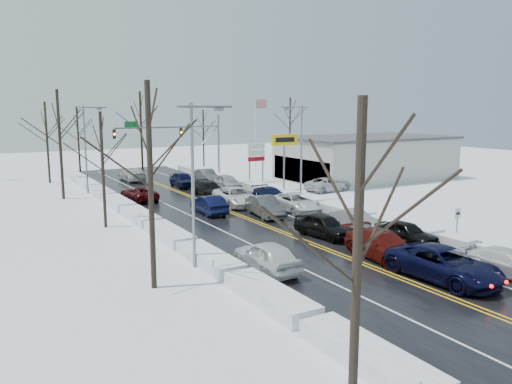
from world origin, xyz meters
TOP-DOWN VIEW (x-y plane):
  - ground at (0.00, 0.00)m, footprint 160.00×160.00m
  - road_surface at (0.00, 2.00)m, footprint 14.00×84.00m
  - snow_bank_left at (-7.60, 2.00)m, footprint 1.62×72.00m
  - snow_bank_right at (7.60, 2.00)m, footprint 1.62×72.00m
  - traffic_signal_mast at (3.45, 27.99)m, footprint 13.28×0.39m
  - tires_plus_sign at (10.50, 15.99)m, footprint 3.20×0.34m
  - used_vehicles_sign at (10.50, 22.00)m, footprint 2.20×0.22m
  - speed_limit_sign at (8.20, -8.00)m, footprint 0.55×0.09m
  - flagpole at (15.17, 30.00)m, footprint 1.87×1.20m
  - dealership_building at (23.98, 18.00)m, footprint 20.40×12.40m
  - streetlight_ne at (8.30, 10.00)m, footprint 3.20×0.25m
  - streetlight_sw at (-8.30, -4.00)m, footprint 3.20×0.25m
  - streetlight_nw at (-8.30, 24.00)m, footprint 3.20×0.25m
  - tree_left_a at (-11.00, -20.00)m, footprint 3.60×3.60m
  - tree_left_b at (-11.50, -6.00)m, footprint 4.00×4.00m
  - tree_left_c at (-10.50, 8.00)m, footprint 3.40×3.40m
  - tree_left_d at (-11.20, 22.00)m, footprint 4.20×4.20m
  - tree_left_e at (-10.80, 34.00)m, footprint 3.80×3.80m
  - tree_far_b at (-6.00, 41.00)m, footprint 3.60×3.60m
  - tree_far_c at (2.00, 39.00)m, footprint 4.40×4.40m
  - tree_far_d at (12.00, 40.50)m, footprint 3.40×3.40m
  - tree_far_e at (28.00, 41.00)m, footprint 4.20×4.20m
  - queued_car_2 at (1.71, -12.38)m, footprint 3.06×6.25m
  - queued_car_3 at (1.62, -8.12)m, footprint 2.90×5.89m
  - queued_car_4 at (1.76, -2.38)m, footprint 2.50×4.88m
  - queued_car_5 at (1.72, 5.36)m, footprint 2.37×5.14m
  - queued_car_6 at (1.77, 10.60)m, footprint 3.17×6.09m
  - queued_car_7 at (1.66, 16.13)m, footprint 2.19×5.09m
  - queued_car_8 at (1.62, 23.07)m, footprint 2.26×5.00m
  - queued_car_11 at (5.17, -13.73)m, footprint 2.38×4.95m
  - queued_car_12 at (5.30, -6.40)m, footprint 2.18×4.52m
  - queued_car_13 at (5.36, -1.41)m, footprint 1.93×4.21m
  - queued_car_14 at (5.07, 5.73)m, footprint 2.87×5.66m
  - queued_car_15 at (5.31, 10.33)m, footprint 2.18×4.92m
  - queued_car_16 at (5.13, 18.86)m, footprint 2.40×4.94m
  - queued_car_17 at (5.39, 24.96)m, footprint 2.14×4.92m
  - oncoming_car_0 at (-1.80, 8.64)m, footprint 1.81×4.78m
  - oncoming_car_1 at (-5.11, 17.36)m, footprint 2.72×5.19m
  - oncoming_car_2 at (-1.86, 30.68)m, footprint 2.35×5.55m
  - oncoming_car_3 at (-5.38, -6.57)m, footprint 1.99×4.90m
  - parked_car_0 at (14.04, 12.72)m, footprint 5.50×2.85m
  - parked_car_1 at (16.93, 14.93)m, footprint 2.03×4.92m
  - parked_car_2 at (14.95, 22.55)m, footprint 1.82×4.09m

SIDE VIEW (x-z plane):
  - ground at x=0.00m, z-range 0.00..0.00m
  - snow_bank_left at x=-7.60m, z-range -0.35..0.35m
  - snow_bank_right at x=7.60m, z-range -0.35..0.35m
  - queued_car_2 at x=1.71m, z-range -0.85..0.85m
  - queued_car_3 at x=1.62m, z-range -0.82..0.82m
  - queued_car_4 at x=1.76m, z-range -0.79..0.79m
  - queued_car_5 at x=1.72m, z-range -0.82..0.82m
  - queued_car_6 at x=1.77m, z-range -0.82..0.82m
  - queued_car_7 at x=1.66m, z-range -0.73..0.73m
  - queued_car_8 at x=1.62m, z-range -0.83..0.83m
  - queued_car_11 at x=5.17m, z-range -0.70..0.70m
  - queued_car_12 at x=5.30m, z-range -0.74..0.74m
  - queued_car_13 at x=5.36m, z-range -0.67..0.67m
  - queued_car_14 at x=5.07m, z-range -0.77..0.77m
  - queued_car_15 at x=5.31m, z-range -0.70..0.70m
  - queued_car_16 at x=5.13m, z-range -0.81..0.81m
  - queued_car_17 at x=5.39m, z-range -0.79..0.79m
  - oncoming_car_0 at x=-1.80m, z-range -0.78..0.78m
  - oncoming_car_1 at x=-5.11m, z-range -0.70..0.70m
  - oncoming_car_2 at x=-1.86m, z-range -0.80..0.80m
  - oncoming_car_3 at x=-5.38m, z-range -0.83..0.83m
  - parked_car_0 at x=14.04m, z-range -0.74..0.74m
  - parked_car_1 at x=16.93m, z-range -0.71..0.71m
  - parked_car_2 at x=14.95m, z-range -0.68..0.68m
  - road_surface at x=0.00m, z-range 0.00..0.01m
  - speed_limit_sign at x=8.20m, z-range 0.46..2.81m
  - dealership_building at x=23.98m, z-range 0.01..5.31m
  - used_vehicles_sign at x=10.50m, z-range 0.99..5.64m
  - tires_plus_sign at x=10.50m, z-range 1.99..7.99m
  - streetlight_ne at x=8.30m, z-range 0.81..9.81m
  - streetlight_sw at x=-8.30m, z-range 0.81..9.81m
  - streetlight_nw at x=-8.30m, z-range 0.81..9.81m
  - traffic_signal_mast at x=3.45m, z-range 1.48..9.48m
  - flagpole at x=15.17m, z-range 0.93..10.93m
  - tree_left_c at x=-10.50m, z-range 1.69..10.19m
  - tree_far_d at x=12.00m, z-range 1.69..10.19m
  - tree_left_a at x=-11.00m, z-range 1.79..10.79m
  - tree_far_b at x=-6.00m, z-range 1.79..10.79m
  - tree_left_e at x=-10.80m, z-range 1.89..11.39m
  - tree_left_b at x=-11.50m, z-range 1.99..11.99m
  - tree_left_d at x=-11.20m, z-range 2.08..12.58m
  - tree_far_e at x=28.00m, z-range 2.08..12.58m
  - tree_far_c at x=2.00m, z-range 2.18..13.18m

